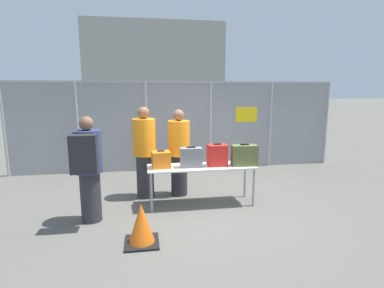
{
  "coord_description": "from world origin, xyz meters",
  "views": [
    {
      "loc": [
        -0.92,
        -5.26,
        2.13
      ],
      "look_at": [
        0.03,
        0.62,
        1.05
      ],
      "focal_mm": 28.0,
      "sensor_mm": 36.0,
      "label": 1
    }
  ],
  "objects_px": {
    "inspection_table": "(201,169)",
    "security_worker_near": "(179,152)",
    "suitcase_grey": "(191,157)",
    "utility_trailer": "(231,139)",
    "suitcase_red": "(217,155)",
    "traveler_hooded": "(88,166)",
    "traffic_cone": "(141,225)",
    "suitcase_orange": "(161,160)",
    "security_worker_far": "(145,151)",
    "suitcase_olive": "(244,155)"
  },
  "relations": [
    {
      "from": "traveler_hooded",
      "to": "inspection_table",
      "type": "bearing_deg",
      "value": 23.19
    },
    {
      "from": "traveler_hooded",
      "to": "traffic_cone",
      "type": "height_order",
      "value": "traveler_hooded"
    },
    {
      "from": "suitcase_olive",
      "to": "suitcase_red",
      "type": "bearing_deg",
      "value": 172.21
    },
    {
      "from": "inspection_table",
      "to": "security_worker_near",
      "type": "relative_size",
      "value": 1.14
    },
    {
      "from": "suitcase_olive",
      "to": "traveler_hooded",
      "type": "xyz_separation_m",
      "value": [
        -2.72,
        -0.4,
        0.02
      ]
    },
    {
      "from": "suitcase_orange",
      "to": "traveler_hooded",
      "type": "height_order",
      "value": "traveler_hooded"
    },
    {
      "from": "suitcase_olive",
      "to": "security_worker_near",
      "type": "relative_size",
      "value": 0.27
    },
    {
      "from": "utility_trailer",
      "to": "suitcase_orange",
      "type": "bearing_deg",
      "value": -119.67
    },
    {
      "from": "traveler_hooded",
      "to": "security_worker_near",
      "type": "relative_size",
      "value": 0.99
    },
    {
      "from": "suitcase_olive",
      "to": "traveler_hooded",
      "type": "distance_m",
      "value": 2.75
    },
    {
      "from": "traveler_hooded",
      "to": "security_worker_far",
      "type": "distance_m",
      "value": 1.38
    },
    {
      "from": "suitcase_red",
      "to": "security_worker_near",
      "type": "bearing_deg",
      "value": 136.68
    },
    {
      "from": "inspection_table",
      "to": "utility_trailer",
      "type": "distance_m",
      "value": 5.29
    },
    {
      "from": "suitcase_orange",
      "to": "utility_trailer",
      "type": "bearing_deg",
      "value": 60.33
    },
    {
      "from": "traveler_hooded",
      "to": "security_worker_near",
      "type": "distance_m",
      "value": 1.91
    },
    {
      "from": "suitcase_red",
      "to": "suitcase_olive",
      "type": "xyz_separation_m",
      "value": [
        0.5,
        -0.07,
        -0.0
      ]
    },
    {
      "from": "suitcase_grey",
      "to": "suitcase_olive",
      "type": "height_order",
      "value": "suitcase_olive"
    },
    {
      "from": "inspection_table",
      "to": "security_worker_near",
      "type": "bearing_deg",
      "value": 120.4
    },
    {
      "from": "security_worker_near",
      "to": "suitcase_grey",
      "type": "bearing_deg",
      "value": 90.39
    },
    {
      "from": "suitcase_grey",
      "to": "utility_trailer",
      "type": "bearing_deg",
      "value": 65.64
    },
    {
      "from": "suitcase_orange",
      "to": "utility_trailer",
      "type": "distance_m",
      "value": 5.62
    },
    {
      "from": "security_worker_far",
      "to": "traffic_cone",
      "type": "bearing_deg",
      "value": 88.12
    },
    {
      "from": "security_worker_near",
      "to": "traffic_cone",
      "type": "bearing_deg",
      "value": 55.86
    },
    {
      "from": "suitcase_olive",
      "to": "traffic_cone",
      "type": "relative_size",
      "value": 0.8
    },
    {
      "from": "security_worker_far",
      "to": "suitcase_olive",
      "type": "bearing_deg",
      "value": 160.76
    },
    {
      "from": "suitcase_orange",
      "to": "security_worker_far",
      "type": "height_order",
      "value": "security_worker_far"
    },
    {
      "from": "suitcase_red",
      "to": "traffic_cone",
      "type": "xyz_separation_m",
      "value": [
        -1.4,
        -1.31,
        -0.66
      ]
    },
    {
      "from": "security_worker_far",
      "to": "traffic_cone",
      "type": "height_order",
      "value": "security_worker_far"
    },
    {
      "from": "suitcase_orange",
      "to": "suitcase_red",
      "type": "bearing_deg",
      "value": -1.33
    },
    {
      "from": "suitcase_orange",
      "to": "suitcase_olive",
      "type": "height_order",
      "value": "suitcase_olive"
    },
    {
      "from": "utility_trailer",
      "to": "traffic_cone",
      "type": "bearing_deg",
      "value": -116.84
    },
    {
      "from": "suitcase_red",
      "to": "traveler_hooded",
      "type": "distance_m",
      "value": 2.27
    },
    {
      "from": "suitcase_red",
      "to": "utility_trailer",
      "type": "height_order",
      "value": "suitcase_red"
    },
    {
      "from": "suitcase_grey",
      "to": "suitcase_olive",
      "type": "distance_m",
      "value": 1.0
    },
    {
      "from": "suitcase_red",
      "to": "security_worker_near",
      "type": "relative_size",
      "value": 0.24
    },
    {
      "from": "suitcase_grey",
      "to": "security_worker_far",
      "type": "distance_m",
      "value": 1.04
    },
    {
      "from": "suitcase_orange",
      "to": "suitcase_olive",
      "type": "bearing_deg",
      "value": -3.44
    },
    {
      "from": "inspection_table",
      "to": "suitcase_olive",
      "type": "distance_m",
      "value": 0.84
    },
    {
      "from": "suitcase_olive",
      "to": "traveler_hooded",
      "type": "relative_size",
      "value": 0.28
    },
    {
      "from": "traffic_cone",
      "to": "security_worker_near",
      "type": "bearing_deg",
      "value": 68.35
    },
    {
      "from": "traveler_hooded",
      "to": "traffic_cone",
      "type": "distance_m",
      "value": 1.35
    },
    {
      "from": "suitcase_red",
      "to": "suitcase_orange",
      "type": "bearing_deg",
      "value": 178.67
    },
    {
      "from": "suitcase_grey",
      "to": "traveler_hooded",
      "type": "distance_m",
      "value": 1.78
    },
    {
      "from": "traffic_cone",
      "to": "inspection_table",
      "type": "bearing_deg",
      "value": 49.93
    },
    {
      "from": "suitcase_olive",
      "to": "utility_trailer",
      "type": "xyz_separation_m",
      "value": [
        1.23,
        4.95,
        -0.54
      ]
    },
    {
      "from": "inspection_table",
      "to": "traffic_cone",
      "type": "distance_m",
      "value": 1.77
    },
    {
      "from": "traveler_hooded",
      "to": "security_worker_far",
      "type": "height_order",
      "value": "security_worker_far"
    },
    {
      "from": "suitcase_orange",
      "to": "suitcase_red",
      "type": "distance_m",
      "value": 1.04
    },
    {
      "from": "security_worker_near",
      "to": "traveler_hooded",
      "type": "bearing_deg",
      "value": 21.89
    },
    {
      "from": "security_worker_far",
      "to": "suitcase_orange",
      "type": "bearing_deg",
      "value": 117.92
    }
  ]
}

